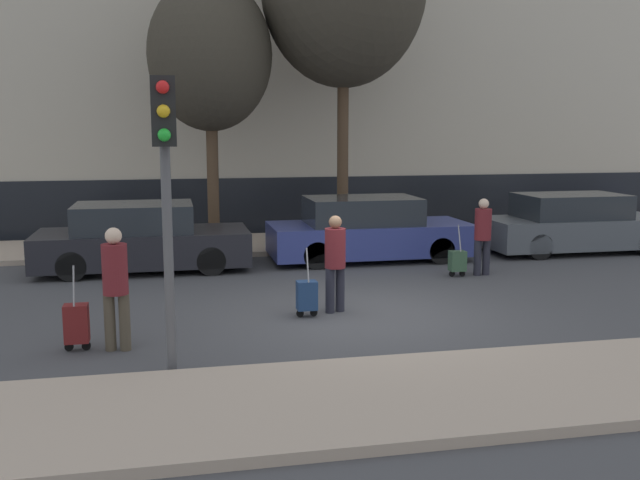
# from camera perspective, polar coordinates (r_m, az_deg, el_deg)

# --- Properties ---
(ground_plane) EXTENTS (80.00, 80.00, 0.00)m
(ground_plane) POSITION_cam_1_polar(r_m,az_deg,el_deg) (11.73, 3.23, -5.89)
(ground_plane) COLOR #424244
(sidewalk_near) EXTENTS (28.00, 2.50, 0.12)m
(sidewalk_near) POSITION_cam_1_polar(r_m,az_deg,el_deg) (8.33, 10.15, -11.91)
(sidewalk_near) COLOR tan
(sidewalk_near) RESTS_ON ground_plane
(sidewalk_far) EXTENTS (28.00, 3.00, 0.12)m
(sidewalk_far) POSITION_cam_1_polar(r_m,az_deg,el_deg) (18.42, -2.48, -0.23)
(sidewalk_far) COLOR tan
(sidewalk_far) RESTS_ON ground_plane
(building_facade) EXTENTS (28.00, 3.30, 13.15)m
(building_facade) POSITION_cam_1_polar(r_m,az_deg,el_deg) (22.25, -4.32, 18.15)
(building_facade) COLOR #B7AD99
(building_facade) RESTS_ON ground_plane
(parked_car_0) EXTENTS (4.42, 1.92, 1.43)m
(parked_car_0) POSITION_cam_1_polar(r_m,az_deg,el_deg) (15.58, -14.14, 0.06)
(parked_car_0) COLOR black
(parked_car_0) RESTS_ON ground_plane
(parked_car_1) EXTENTS (4.56, 1.88, 1.44)m
(parked_car_1) POSITION_cam_1_polar(r_m,az_deg,el_deg) (16.34, 3.81, 0.74)
(parked_car_1) COLOR navy
(parked_car_1) RESTS_ON ground_plane
(parked_car_2) EXTENTS (4.52, 1.78, 1.42)m
(parked_car_2) POSITION_cam_1_polar(r_m,az_deg,el_deg) (18.44, 19.69, 1.15)
(parked_car_2) COLOR #4C5156
(parked_car_2) RESTS_ON ground_plane
(pedestrian_left) EXTENTS (0.35, 0.34, 1.69)m
(pedestrian_left) POSITION_cam_1_polar(r_m,az_deg,el_deg) (9.99, -16.05, -3.20)
(pedestrian_left) COLOR #4C4233
(pedestrian_left) RESTS_ON ground_plane
(trolley_left) EXTENTS (0.34, 0.29, 1.18)m
(trolley_left) POSITION_cam_1_polar(r_m,az_deg,el_deg) (10.27, -18.90, -6.35)
(trolley_left) COLOR maroon
(trolley_left) RESTS_ON ground_plane
(pedestrian_center) EXTENTS (0.34, 0.34, 1.60)m
(pedestrian_center) POSITION_cam_1_polar(r_m,az_deg,el_deg) (11.62, 1.22, -1.45)
(pedestrian_center) COLOR #23232D
(pedestrian_center) RESTS_ON ground_plane
(trolley_center) EXTENTS (0.34, 0.29, 1.13)m
(trolley_center) POSITION_cam_1_polar(r_m,az_deg,el_deg) (11.44, -1.06, -4.46)
(trolley_center) COLOR navy
(trolley_center) RESTS_ON ground_plane
(pedestrian_right) EXTENTS (0.35, 0.34, 1.58)m
(pedestrian_right) POSITION_cam_1_polar(r_m,az_deg,el_deg) (14.93, 12.89, 0.61)
(pedestrian_right) COLOR #23232D
(pedestrian_right) RESTS_ON ground_plane
(trolley_right) EXTENTS (0.34, 0.29, 1.07)m
(trolley_right) POSITION_cam_1_polar(r_m,az_deg,el_deg) (14.77, 10.94, -1.66)
(trolley_right) COLOR #335138
(trolley_right) RESTS_ON ground_plane
(traffic_light) EXTENTS (0.28, 0.47, 3.59)m
(traffic_light) POSITION_cam_1_polar(r_m,az_deg,el_deg) (8.59, -12.27, 5.83)
(traffic_light) COLOR #515154
(traffic_light) RESTS_ON ground_plane
(parked_bicycle) EXTENTS (1.77, 0.06, 0.96)m
(parked_bicycle) POSITION_cam_1_polar(r_m,az_deg,el_deg) (18.79, 6.06, 1.24)
(parked_bicycle) COLOR black
(parked_bicycle) RESTS_ON sidewalk_far
(bare_tree_near_crossing) EXTENTS (2.92, 2.92, 6.37)m
(bare_tree_near_crossing) POSITION_cam_1_polar(r_m,az_deg,el_deg) (17.46, -8.79, 14.38)
(bare_tree_near_crossing) COLOR #4C3826
(bare_tree_near_crossing) RESTS_ON sidewalk_far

